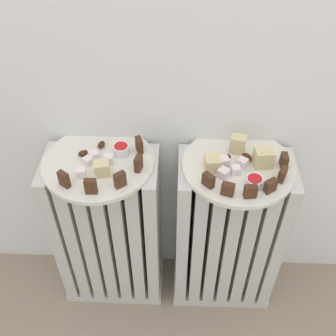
{
  "coord_description": "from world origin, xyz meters",
  "views": [
    {
      "loc": [
        0.03,
        -0.49,
        1.3
      ],
      "look_at": [
        0.0,
        0.28,
        0.56
      ],
      "focal_mm": 43.63,
      "sensor_mm": 36.0,
      "label": 1
    }
  ],
  "objects_px": {
    "radiator_right": "(227,236)",
    "plate_right": "(238,166)",
    "jam_bowl_left": "(121,149)",
    "plate_left": "(98,162)",
    "jam_bowl_right": "(254,181)",
    "fork": "(253,177)",
    "radiator_left": "(110,232)"
  },
  "relations": [
    {
      "from": "radiator_right",
      "to": "jam_bowl_right",
      "type": "height_order",
      "value": "jam_bowl_right"
    },
    {
      "from": "jam_bowl_left",
      "to": "fork",
      "type": "xyz_separation_m",
      "value": [
        0.34,
        -0.08,
        -0.01
      ]
    },
    {
      "from": "plate_right",
      "to": "fork",
      "type": "distance_m",
      "value": 0.06
    },
    {
      "from": "plate_left",
      "to": "plate_right",
      "type": "distance_m",
      "value": 0.36
    },
    {
      "from": "jam_bowl_left",
      "to": "jam_bowl_right",
      "type": "xyz_separation_m",
      "value": [
        0.34,
        -0.1,
        -0.0
      ]
    },
    {
      "from": "plate_right",
      "to": "jam_bowl_right",
      "type": "height_order",
      "value": "jam_bowl_right"
    },
    {
      "from": "radiator_right",
      "to": "plate_left",
      "type": "bearing_deg",
      "value": 180.0
    },
    {
      "from": "plate_right",
      "to": "jam_bowl_left",
      "type": "relative_size",
      "value": 6.73
    },
    {
      "from": "radiator_left",
      "to": "plate_left",
      "type": "relative_size",
      "value": 1.96
    },
    {
      "from": "radiator_left",
      "to": "jam_bowl_right",
      "type": "bearing_deg",
      "value": -10.38
    },
    {
      "from": "radiator_right",
      "to": "plate_right",
      "type": "relative_size",
      "value": 1.96
    },
    {
      "from": "plate_left",
      "to": "jam_bowl_left",
      "type": "xyz_separation_m",
      "value": [
        0.06,
        0.03,
        0.02
      ]
    },
    {
      "from": "radiator_left",
      "to": "fork",
      "type": "bearing_deg",
      "value": -6.8
    },
    {
      "from": "radiator_left",
      "to": "jam_bowl_left",
      "type": "bearing_deg",
      "value": 27.36
    },
    {
      "from": "radiator_right",
      "to": "plate_right",
      "type": "distance_m",
      "value": 0.3
    },
    {
      "from": "jam_bowl_left",
      "to": "radiator_right",
      "type": "bearing_deg",
      "value": -5.58
    },
    {
      "from": "radiator_right",
      "to": "jam_bowl_left",
      "type": "bearing_deg",
      "value": 174.42
    },
    {
      "from": "plate_left",
      "to": "jam_bowl_right",
      "type": "bearing_deg",
      "value": -10.38
    },
    {
      "from": "jam_bowl_right",
      "to": "jam_bowl_left",
      "type": "bearing_deg",
      "value": 163.1
    },
    {
      "from": "plate_left",
      "to": "fork",
      "type": "bearing_deg",
      "value": -6.8
    },
    {
      "from": "jam_bowl_left",
      "to": "plate_left",
      "type": "bearing_deg",
      "value": -152.64
    },
    {
      "from": "radiator_right",
      "to": "jam_bowl_left",
      "type": "xyz_separation_m",
      "value": [
        -0.31,
        0.03,
        0.32
      ]
    },
    {
      "from": "jam_bowl_right",
      "to": "fork",
      "type": "bearing_deg",
      "value": 84.09
    },
    {
      "from": "plate_right",
      "to": "jam_bowl_right",
      "type": "relative_size",
      "value": 6.85
    },
    {
      "from": "jam_bowl_right",
      "to": "radiator_left",
      "type": "bearing_deg",
      "value": 169.62
    },
    {
      "from": "plate_left",
      "to": "fork",
      "type": "relative_size",
      "value": 2.81
    },
    {
      "from": "fork",
      "to": "radiator_left",
      "type": "bearing_deg",
      "value": 173.2
    },
    {
      "from": "radiator_left",
      "to": "jam_bowl_left",
      "type": "height_order",
      "value": "jam_bowl_left"
    },
    {
      "from": "radiator_left",
      "to": "fork",
      "type": "distance_m",
      "value": 0.5
    },
    {
      "from": "plate_left",
      "to": "jam_bowl_left",
      "type": "distance_m",
      "value": 0.07
    },
    {
      "from": "radiator_left",
      "to": "jam_bowl_right",
      "type": "height_order",
      "value": "jam_bowl_right"
    },
    {
      "from": "plate_left",
      "to": "jam_bowl_left",
      "type": "bearing_deg",
      "value": 27.36
    }
  ]
}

